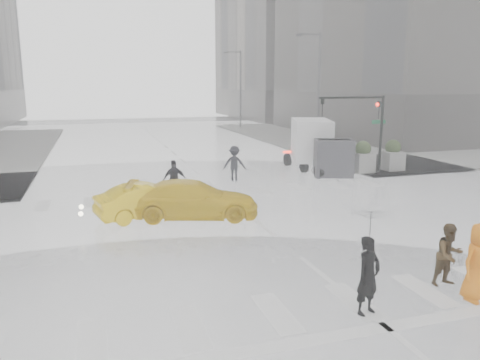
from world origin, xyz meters
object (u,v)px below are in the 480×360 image
object	(u,v)px
pedestrian_brown	(449,255)
taxi_mid	(150,201)
traffic_signal_pole	(367,119)
box_truck	(317,144)
pedestrian_orange	(479,262)

from	to	relation	value
pedestrian_brown	taxi_mid	world-z (taller)	pedestrian_brown
traffic_signal_pole	box_truck	bearing A→B (deg)	136.79
traffic_signal_pole	pedestrian_orange	xyz separation A→B (m)	(-6.18, -14.81, -2.26)
traffic_signal_pole	box_truck	xyz separation A→B (m)	(-2.07, 1.94, -1.60)
pedestrian_orange	box_truck	world-z (taller)	box_truck
taxi_mid	box_truck	world-z (taller)	box_truck
pedestrian_brown	pedestrian_orange	xyz separation A→B (m)	(0.06, -0.90, 0.14)
pedestrian_brown	box_truck	xyz separation A→B (m)	(4.17, 15.86, 0.79)
pedestrian_brown	taxi_mid	distance (m)	10.86
pedestrian_brown	taxi_mid	bearing A→B (deg)	125.99
traffic_signal_pole	pedestrian_brown	world-z (taller)	traffic_signal_pole
traffic_signal_pole	box_truck	distance (m)	3.26
pedestrian_brown	box_truck	size ratio (longest dim) A/B	0.29
pedestrian_brown	pedestrian_orange	world-z (taller)	pedestrian_orange
traffic_signal_pole	taxi_mid	world-z (taller)	traffic_signal_pole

